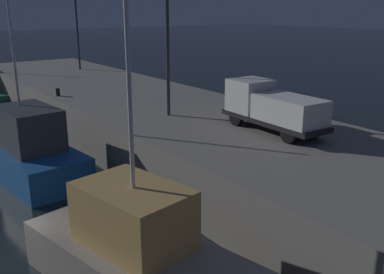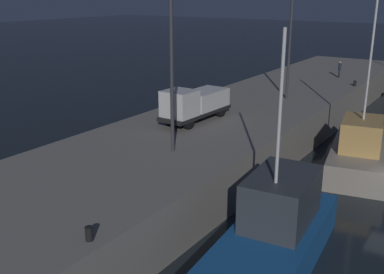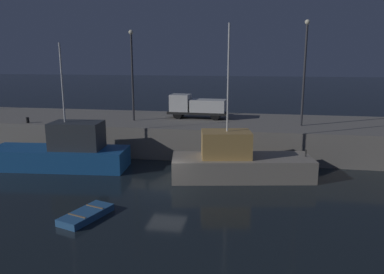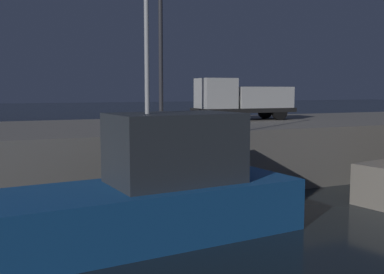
# 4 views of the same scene
# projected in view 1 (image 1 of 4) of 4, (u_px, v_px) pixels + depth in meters

# --- Properties ---
(ground_plane) EXTENTS (320.00, 320.00, 0.00)m
(ground_plane) POSITION_uv_depth(u_px,v_px,m) (7.00, 266.00, 15.65)
(ground_plane) COLOR black
(pier_quay) EXTENTS (73.77, 10.39, 2.79)m
(pier_quay) POSITION_uv_depth(u_px,v_px,m) (258.00, 161.00, 22.13)
(pier_quay) COLOR gray
(pier_quay) RESTS_ON ground
(fishing_trawler_red) EXTENTS (11.29, 4.34, 9.88)m
(fishing_trawler_red) POSITION_uv_depth(u_px,v_px,m) (22.00, 148.00, 24.37)
(fishing_trawler_red) COLOR #195193
(fishing_trawler_red) RESTS_ON ground
(fishing_boat_orange) EXTENTS (10.68, 5.27, 11.10)m
(fishing_boat_orange) POSITION_uv_depth(u_px,v_px,m) (154.00, 266.00, 13.52)
(fishing_boat_orange) COLOR gray
(fishing_boat_orange) RESTS_ON ground
(lamp_post_west) EXTENTS (0.44, 0.44, 8.95)m
(lamp_post_west) POSITION_uv_depth(u_px,v_px,m) (76.00, 15.00, 42.51)
(lamp_post_west) COLOR #38383D
(lamp_post_west) RESTS_ON pier_quay
(lamp_post_east) EXTENTS (0.44, 0.44, 8.49)m
(lamp_post_east) POSITION_uv_depth(u_px,v_px,m) (167.00, 27.00, 24.08)
(lamp_post_east) COLOR #38383D
(lamp_post_east) RESTS_ON pier_quay
(utility_truck) EXTENTS (5.99, 2.15, 2.37)m
(utility_truck) POSITION_uv_depth(u_px,v_px,m) (272.00, 107.00, 22.00)
(utility_truck) COLOR black
(utility_truck) RESTS_ON pier_quay
(bollard_west) EXTENTS (0.28, 0.28, 0.53)m
(bollard_west) POSITION_uv_depth(u_px,v_px,m) (58.00, 92.00, 30.82)
(bollard_west) COLOR black
(bollard_west) RESTS_ON pier_quay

